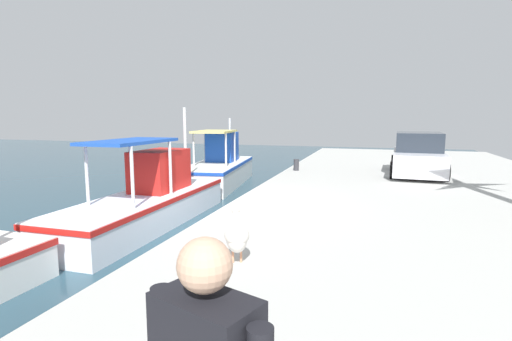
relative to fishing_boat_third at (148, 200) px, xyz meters
The scene contains 6 objects.
quay_pier 7.48m from the fishing_boat_third, 92.35° to the right, with size 36.00×10.00×0.80m, color #B2B2AD.
fishing_boat_third is the anchor object (origin of this frame).
fishing_boat_fourth 6.36m from the fishing_boat_third, ahead, with size 5.95×2.66×2.88m.
pelican 5.56m from the fishing_boat_third, 133.92° to the right, with size 0.95×0.57×0.82m.
parked_car 9.82m from the fishing_boat_third, 49.69° to the right, with size 4.19×2.05×1.57m.
mooring_bollard_second 6.79m from the fishing_boat_third, 25.52° to the right, with size 0.22×0.22×0.45m, color #333338.
Camera 1 is at (-8.70, -3.40, 2.94)m, focal length 26.99 mm.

